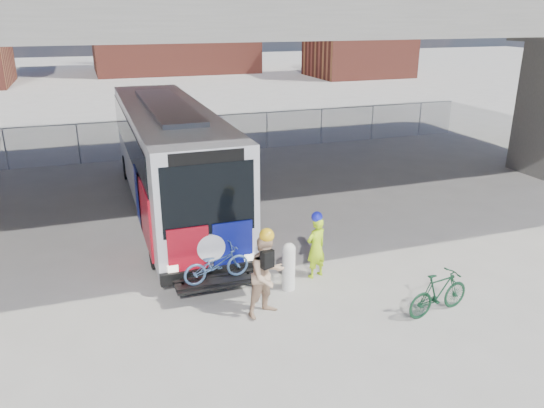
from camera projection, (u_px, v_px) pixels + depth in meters
name	position (u px, v px, depth m)	size (l,w,h in m)	color
ground	(270.00, 254.00, 15.11)	(160.00, 160.00, 0.00)	#9E9991
bus	(169.00, 150.00, 17.91)	(2.67, 12.95, 3.69)	silver
overpass	(227.00, 11.00, 16.44)	(40.00, 16.00, 7.95)	#605E59
chainlink_fence	(188.00, 126.00, 25.28)	(30.00, 0.06, 30.00)	gray
brick_buildings	(133.00, 24.00, 56.48)	(54.00, 22.00, 12.00)	brown
bollard	(289.00, 265.00, 12.98)	(0.32, 0.32, 1.24)	white
cyclist_hivis	(316.00, 246.00, 13.54)	(0.69, 0.57, 1.80)	#B9F119
cyclist_tan	(267.00, 275.00, 11.78)	(1.12, 1.00, 2.10)	tan
bike_parked	(439.00, 293.00, 11.96)	(0.48, 1.71, 1.03)	#123922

